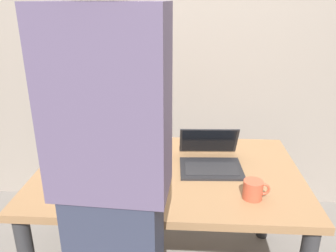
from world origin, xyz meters
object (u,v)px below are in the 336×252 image
beer_bottle_brown (130,143)px  laptop (210,158)px  person_figure (113,192)px  beer_bottle_dark (150,143)px  coffee_mug (253,190)px

beer_bottle_brown → laptop: bearing=-0.8°
laptop → person_figure: (-0.38, -0.67, 0.19)m
beer_bottle_dark → coffee_mug: (0.51, -0.31, -0.08)m
beer_bottle_dark → person_figure: bearing=-94.5°
beer_bottle_dark → coffee_mug: size_ratio=2.57×
laptop → beer_bottle_dark: beer_bottle_dark is taller
laptop → person_figure: 0.80m
laptop → beer_bottle_dark: size_ratio=1.11×
laptop → beer_bottle_brown: (-0.44, 0.01, 0.08)m
beer_bottle_brown → person_figure: size_ratio=0.17×
beer_bottle_brown → coffee_mug: 0.70m
person_figure → laptop: bearing=60.5°
laptop → coffee_mug: bearing=-61.0°
beer_bottle_dark → person_figure: (-0.05, -0.67, 0.11)m
beer_bottle_dark → person_figure: person_figure is taller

